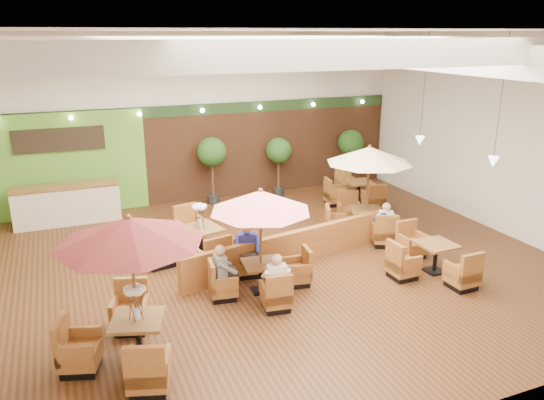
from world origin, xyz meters
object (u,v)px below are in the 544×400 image
booth_divider (294,248)px  table_2 (366,171)px  service_counter (67,204)px  table_5 (352,193)px  diner_3 (385,220)px  table_3 (190,243)px  table_4 (426,260)px  topiary_2 (351,145)px  topiary_1 (279,153)px  diner_1 (247,245)px  diner_0 (276,276)px  topiary_0 (212,155)px  table_1 (261,221)px  diner_2 (223,266)px  diner_4 (385,219)px  table_0 (128,259)px

booth_divider → table_2: table_2 is taller
service_counter → table_5: size_ratio=1.19×
diner_3 → table_3: bearing=-176.4°
table_3 → table_4: bearing=-41.7°
service_counter → table_4: (7.67, -6.94, -0.24)m
table_2 → topiary_2: 4.83m
topiary_1 → diner_1: 6.51m
topiary_2 → table_2: bearing=-115.4°
service_counter → topiary_2: topiary_2 is taller
table_4 → diner_0: 3.95m
topiary_0 → table_1: bearing=-97.1°
table_3 → table_4: table_3 is taller
diner_0 → table_4: bearing=12.4°
topiary_2 → diner_3: 5.72m
table_3 → topiary_0: (1.86, 4.29, 1.19)m
booth_divider → diner_2: (-2.16, -1.07, 0.33)m
diner_0 → diner_4: diner_0 is taller
table_2 → diner_4: bearing=-64.1°
topiary_0 → table_5: bearing=-21.7°
topiary_0 → diner_3: bearing=-59.0°
table_0 → diner_4: table_0 is taller
topiary_2 → diner_2: (-6.87, -6.50, -0.83)m
table_0 → diner_4: bearing=39.5°
booth_divider → diner_0: 2.35m
table_4 → topiary_2: (2.08, 7.14, 1.24)m
topiary_2 → diner_3: (-2.01, -5.29, -0.85)m
diner_2 → table_4: bearing=84.5°
topiary_0 → diner_1: size_ratio=2.73×
table_3 → diner_1: (1.04, -1.34, 0.30)m
table_4 → table_5: table_4 is taller
diner_0 → table_0: bearing=-158.2°
table_1 → diner_2: bearing=-172.3°
diner_1 → table_0: bearing=55.8°
table_4 → topiary_0: topiary_0 is taller
topiary_2 → diner_3: size_ratio=2.88×
table_0 → table_4: (6.86, 0.89, -1.56)m
diner_4 → topiary_2: bearing=95.6°
diner_2 → diner_4: bearing=106.0°
table_3 → table_5: bearing=10.9°
table_3 → service_counter: bearing=111.5°
booth_divider → topiary_1: (1.89, 5.43, 1.10)m
table_5 → topiary_2: bearing=71.0°
diner_0 → topiary_2: bearing=59.9°
topiary_0 → topiary_2: bearing=0.0°
table_3 → table_5: (6.16, 2.58, -0.13)m
service_counter → topiary_1: 6.98m
table_5 → diner_4: 3.77m
table_1 → table_5: size_ratio=0.95×
table_4 → diner_3: size_ratio=3.34×
table_4 → topiary_1: size_ratio=1.21×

